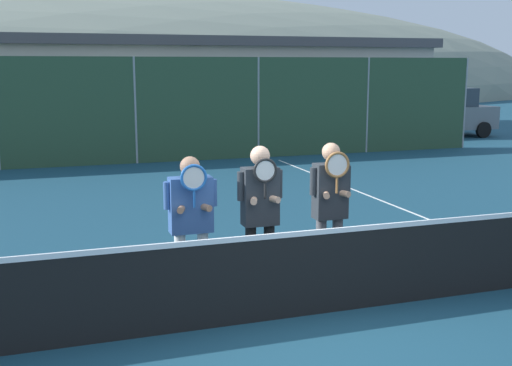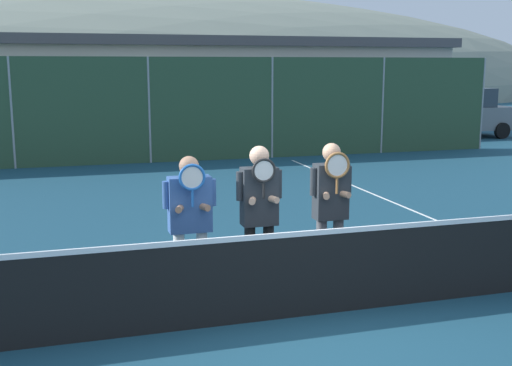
{
  "view_description": "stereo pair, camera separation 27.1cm",
  "coord_description": "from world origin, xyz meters",
  "px_view_note": "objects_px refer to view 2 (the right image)",
  "views": [
    {
      "loc": [
        -2.5,
        -6.14,
        2.72
      ],
      "look_at": [
        -0.09,
        1.04,
        1.31
      ],
      "focal_mm": 45.0,
      "sensor_mm": 36.0,
      "label": 1
    },
    {
      "loc": [
        -2.24,
        -6.22,
        2.72
      ],
      "look_at": [
        -0.09,
        1.04,
        1.31
      ],
      "focal_mm": 45.0,
      "sensor_mm": 36.0,
      "label": 2
    }
  ],
  "objects_px": {
    "player_leftmost": "(190,213)",
    "car_far_right": "(458,113)",
    "car_left_of_center": "(67,122)",
    "car_right_of_center": "(344,117)",
    "player_center_left": "(259,208)",
    "car_center": "(212,120)",
    "player_center_right": "(331,202)"
  },
  "relations": [
    {
      "from": "car_right_of_center",
      "to": "car_far_right",
      "type": "xyz_separation_m",
      "value": [
        4.64,
        -0.08,
        0.07
      ]
    },
    {
      "from": "player_center_left",
      "to": "car_right_of_center",
      "type": "xyz_separation_m",
      "value": [
        7.45,
        14.14,
        -0.2
      ]
    },
    {
      "from": "player_leftmost",
      "to": "car_far_right",
      "type": "bearing_deg",
      "value": 47.24
    },
    {
      "from": "car_center",
      "to": "player_center_right",
      "type": "bearing_deg",
      "value": -96.99
    },
    {
      "from": "player_center_right",
      "to": "car_far_right",
      "type": "bearing_deg",
      "value": 51.44
    },
    {
      "from": "car_left_of_center",
      "to": "car_center",
      "type": "bearing_deg",
      "value": 0.19
    },
    {
      "from": "player_leftmost",
      "to": "player_center_left",
      "type": "relative_size",
      "value": 0.94
    },
    {
      "from": "car_far_right",
      "to": "player_center_left",
      "type": "bearing_deg",
      "value": -130.7
    },
    {
      "from": "player_leftmost",
      "to": "car_left_of_center",
      "type": "relative_size",
      "value": 0.42
    },
    {
      "from": "car_left_of_center",
      "to": "car_right_of_center",
      "type": "bearing_deg",
      "value": -1.14
    },
    {
      "from": "player_center_right",
      "to": "car_right_of_center",
      "type": "xyz_separation_m",
      "value": [
        6.53,
        14.1,
        -0.19
      ]
    },
    {
      "from": "player_center_right",
      "to": "car_center",
      "type": "height_order",
      "value": "player_center_right"
    },
    {
      "from": "player_center_left",
      "to": "car_left_of_center",
      "type": "distance_m",
      "value": 14.48
    },
    {
      "from": "car_right_of_center",
      "to": "player_center_left",
      "type": "bearing_deg",
      "value": -117.8
    },
    {
      "from": "car_center",
      "to": "car_right_of_center",
      "type": "distance_m",
      "value": 4.78
    },
    {
      "from": "player_leftmost",
      "to": "car_center",
      "type": "bearing_deg",
      "value": 76.27
    },
    {
      "from": "car_far_right",
      "to": "car_left_of_center",
      "type": "bearing_deg",
      "value": 178.9
    },
    {
      "from": "player_center_left",
      "to": "car_left_of_center",
      "type": "xyz_separation_m",
      "value": [
        -2.08,
        14.33,
        -0.17
      ]
    },
    {
      "from": "player_leftmost",
      "to": "car_right_of_center",
      "type": "height_order",
      "value": "same"
    },
    {
      "from": "player_leftmost",
      "to": "player_center_right",
      "type": "xyz_separation_m",
      "value": [
        1.72,
        -0.07,
        0.04
      ]
    },
    {
      "from": "car_left_of_center",
      "to": "car_center",
      "type": "xyz_separation_m",
      "value": [
        4.76,
        0.02,
        -0.03
      ]
    },
    {
      "from": "player_center_right",
      "to": "car_right_of_center",
      "type": "height_order",
      "value": "player_center_right"
    },
    {
      "from": "player_center_left",
      "to": "player_center_right",
      "type": "height_order",
      "value": "player_center_left"
    },
    {
      "from": "player_leftmost",
      "to": "car_left_of_center",
      "type": "bearing_deg",
      "value": 95.14
    },
    {
      "from": "car_center",
      "to": "car_right_of_center",
      "type": "bearing_deg",
      "value": -2.47
    },
    {
      "from": "player_center_right",
      "to": "car_left_of_center",
      "type": "relative_size",
      "value": 0.45
    },
    {
      "from": "player_center_right",
      "to": "car_right_of_center",
      "type": "relative_size",
      "value": 0.44
    },
    {
      "from": "car_left_of_center",
      "to": "car_right_of_center",
      "type": "height_order",
      "value": "car_left_of_center"
    },
    {
      "from": "player_center_right",
      "to": "car_center",
      "type": "distance_m",
      "value": 14.41
    },
    {
      "from": "player_center_left",
      "to": "car_far_right",
      "type": "distance_m",
      "value": 18.55
    },
    {
      "from": "car_left_of_center",
      "to": "player_leftmost",
      "type": "bearing_deg",
      "value": -84.86
    },
    {
      "from": "player_leftmost",
      "to": "player_center_right",
      "type": "bearing_deg",
      "value": -2.25
    }
  ]
}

